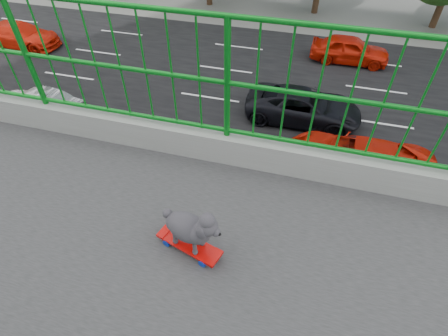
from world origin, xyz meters
TOP-DOWN VIEW (x-y plane):
  - road at (-13.00, 0.00)m, footprint 18.00×90.00m
  - skateboard at (-0.29, 4.00)m, footprint 0.30×0.56m
  - poodle at (-0.28, 4.03)m, footprint 0.30×0.49m
  - car_0 at (-6.00, 7.84)m, footprint 1.75×4.36m
  - car_1 at (-9.20, -6.91)m, footprint 1.43×4.10m
  - car_2 at (-12.40, 4.58)m, footprint 2.35×5.09m
  - car_3 at (-15.60, -12.88)m, footprint 1.95×4.80m
  - car_4 at (-18.80, 6.49)m, footprint 1.73×4.31m
  - car_6 at (-9.20, 6.87)m, footprint 2.51×5.45m

SIDE VIEW (x-z plane):
  - road at x=-13.00m, z-range 0.00..0.02m
  - car_1 at x=-9.20m, z-range 0.00..1.35m
  - car_3 at x=-15.60m, z-range 0.00..1.39m
  - car_2 at x=-12.40m, z-range 0.00..1.42m
  - car_4 at x=-18.80m, z-range 0.00..1.47m
  - car_0 at x=-6.00m, z-range 0.00..1.49m
  - car_6 at x=-9.20m, z-range 0.00..1.51m
  - skateboard at x=-0.29m, z-range 7.02..7.09m
  - poodle at x=-0.28m, z-range 7.09..7.51m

